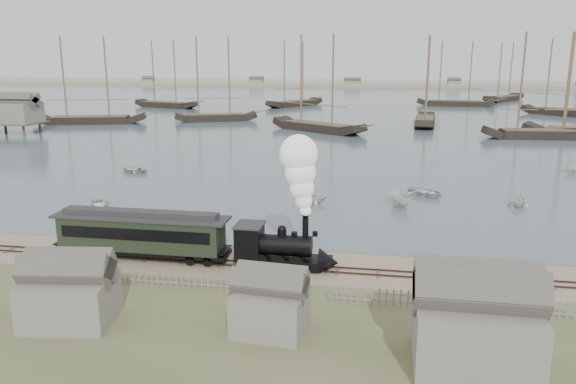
# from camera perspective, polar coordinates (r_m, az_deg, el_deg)

# --- Properties ---
(ground) EXTENTS (600.00, 600.00, 0.00)m
(ground) POSITION_cam_1_polar(r_m,az_deg,el_deg) (44.77, -1.15, -6.67)
(ground) COLOR gray
(ground) RESTS_ON ground
(harbor_water) EXTENTS (600.00, 336.00, 0.06)m
(harbor_water) POSITION_cam_1_polar(r_m,az_deg,el_deg) (211.90, 7.87, 9.38)
(harbor_water) COLOR #42555F
(harbor_water) RESTS_ON ground
(rail_track) EXTENTS (120.00, 1.80, 0.16)m
(rail_track) POSITION_cam_1_polar(r_m,az_deg,el_deg) (42.93, -1.67, -7.54)
(rail_track) COLOR #3B2720
(rail_track) RESTS_ON ground
(picket_fence_west) EXTENTS (19.00, 0.10, 1.20)m
(picket_fence_west) POSITION_cam_1_polar(r_m,az_deg,el_deg) (40.32, -12.36, -9.38)
(picket_fence_west) COLOR slate
(picket_fence_west) RESTS_ON ground
(picket_fence_east) EXTENTS (15.00, 0.10, 1.20)m
(picket_fence_east) POSITION_cam_1_polar(r_m,az_deg,el_deg) (37.36, 16.04, -11.53)
(picket_fence_east) COLOR slate
(picket_fence_east) RESTS_ON ground
(shed_left) EXTENTS (5.00, 4.00, 4.10)m
(shed_left) POSITION_cam_1_polar(r_m,az_deg,el_deg) (36.97, -21.09, -12.22)
(shed_left) COLOR slate
(shed_left) RESTS_ON ground
(shed_mid) EXTENTS (4.00, 3.50, 3.60)m
(shed_mid) POSITION_cam_1_polar(r_m,az_deg,el_deg) (33.65, -1.77, -13.91)
(shed_mid) COLOR slate
(shed_mid) RESTS_ON ground
(shed_right) EXTENTS (6.00, 5.00, 5.10)m
(shed_right) POSITION_cam_1_polar(r_m,az_deg,el_deg) (31.70, 18.17, -16.51)
(shed_right) COLOR slate
(shed_right) RESTS_ON ground
(far_spit) EXTENTS (500.00, 20.00, 1.80)m
(far_spit) POSITION_cam_1_polar(r_m,az_deg,el_deg) (291.70, 8.52, 10.51)
(far_spit) COLOR tan
(far_spit) RESTS_ON ground
(locomotive) EXTENTS (7.79, 2.91, 9.71)m
(locomotive) POSITION_cam_1_polar(r_m,az_deg,el_deg) (41.21, 0.74, -1.94)
(locomotive) COLOR black
(locomotive) RESTS_ON ground
(passenger_coach) EXTENTS (13.96, 2.69, 3.39)m
(passenger_coach) POSITION_cam_1_polar(r_m,az_deg,el_deg) (45.38, -14.68, -3.99)
(passenger_coach) COLOR black
(passenger_coach) RESTS_ON ground
(beached_dinghy) EXTENTS (3.35, 4.11, 0.75)m
(beached_dinghy) POSITION_cam_1_polar(r_m,az_deg,el_deg) (44.18, 0.89, -6.44)
(beached_dinghy) COLOR silver
(beached_dinghy) RESTS_ON ground
(rowboat_0) EXTENTS (4.46, 4.22, 0.75)m
(rowboat_0) POSITION_cam_1_polar(r_m,az_deg,el_deg) (62.07, -18.64, -1.16)
(rowboat_0) COLOR silver
(rowboat_0) RESTS_ON harbor_water
(rowboat_1) EXTENTS (2.69, 3.00, 1.41)m
(rowboat_1) POSITION_cam_1_polar(r_m,az_deg,el_deg) (60.46, 2.70, -0.50)
(rowboat_1) COLOR silver
(rowboat_1) RESTS_ON harbor_water
(rowboat_2) EXTENTS (4.11, 2.92, 1.49)m
(rowboat_2) POSITION_cam_1_polar(r_m,az_deg,el_deg) (60.33, 11.23, -0.74)
(rowboat_2) COLOR silver
(rowboat_2) RESTS_ON harbor_water
(rowboat_3) EXTENTS (5.15, 5.32, 0.90)m
(rowboat_3) POSITION_cam_1_polar(r_m,az_deg,el_deg) (65.53, 13.82, 0.00)
(rowboat_3) COLOR silver
(rowboat_3) RESTS_ON harbor_water
(rowboat_4) EXTENTS (3.53, 3.43, 1.42)m
(rowboat_4) POSITION_cam_1_polar(r_m,az_deg,el_deg) (63.91, 22.44, -0.76)
(rowboat_4) COLOR silver
(rowboat_4) RESTS_ON harbor_water
(rowboat_5) EXTENTS (3.09, 3.29, 1.27)m
(rowboat_5) POSITION_cam_1_polar(r_m,az_deg,el_deg) (85.88, 27.07, 2.21)
(rowboat_5) COLOR silver
(rowboat_5) RESTS_ON harbor_water
(rowboat_6) EXTENTS (3.67, 4.48, 0.81)m
(rowboat_6) POSITION_cam_1_polar(r_m,az_deg,el_deg) (79.41, -15.42, 2.24)
(rowboat_6) COLOR silver
(rowboat_6) RESTS_ON harbor_water
(schooner_0) EXTENTS (25.58, 12.34, 20.00)m
(schooner_0) POSITION_cam_1_polar(r_m,az_deg,el_deg) (139.29, -19.71, 10.66)
(schooner_0) COLOR black
(schooner_0) RESTS_ON harbor_water
(schooner_1) EXTENTS (19.79, 11.70, 20.00)m
(schooner_1) POSITION_cam_1_polar(r_m,az_deg,el_deg) (137.40, -7.43, 11.30)
(schooner_1) COLOR black
(schooner_1) RESTS_ON harbor_water
(schooner_2) EXTENTS (21.73, 17.25, 20.00)m
(schooner_2) POSITION_cam_1_polar(r_m,az_deg,el_deg) (118.07, 3.07, 11.01)
(schooner_2) COLOR black
(schooner_2) RESTS_ON harbor_water
(schooner_3) EXTENTS (6.34, 20.29, 20.00)m
(schooner_3) POSITION_cam_1_polar(r_m,az_deg,el_deg) (132.05, 13.99, 10.92)
(schooner_3) COLOR black
(schooner_3) RESTS_ON harbor_water
(schooner_4) EXTENTS (22.08, 6.83, 20.00)m
(schooner_4) POSITION_cam_1_polar(r_m,az_deg,el_deg) (117.54, 24.81, 9.78)
(schooner_4) COLOR black
(schooner_4) RESTS_ON harbor_water
(schooner_5) EXTENTS (19.05, 17.63, 20.00)m
(schooner_5) POSITION_cam_1_polar(r_m,az_deg,el_deg) (165.95, 26.35, 10.42)
(schooner_5) COLOR black
(schooner_5) RESTS_ON harbor_water
(schooner_6) EXTENTS (21.97, 11.05, 20.00)m
(schooner_6) POSITION_cam_1_polar(r_m,az_deg,el_deg) (176.64, -12.39, 11.61)
(schooner_6) COLOR black
(schooner_6) RESTS_ON harbor_water
(schooner_7) EXTENTS (16.26, 20.37, 20.00)m
(schooner_7) POSITION_cam_1_polar(r_m,az_deg,el_deg) (177.00, 0.68, 11.93)
(schooner_7) COLOR black
(schooner_7) RESTS_ON harbor_water
(schooner_8) EXTENTS (23.61, 6.68, 20.00)m
(schooner_8) POSITION_cam_1_polar(r_m,az_deg,el_deg) (185.49, 16.79, 11.44)
(schooner_8) COLOR black
(schooner_8) RESTS_ON harbor_water
(schooner_9) EXTENTS (17.66, 22.34, 20.00)m
(schooner_9) POSITION_cam_1_polar(r_m,az_deg,el_deg) (211.74, 21.27, 11.31)
(schooner_9) COLOR black
(schooner_9) RESTS_ON harbor_water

